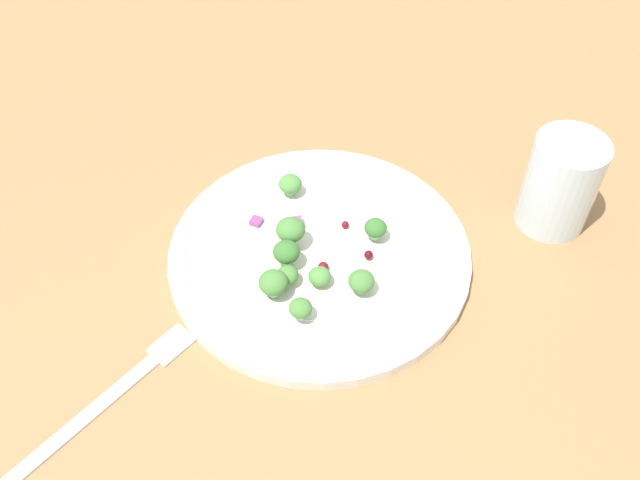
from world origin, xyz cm
name	(u,v)px	position (x,y,z in cm)	size (l,w,h in cm)	color
ground_plane	(344,261)	(0.00, 0.00, -1.00)	(180.00, 180.00, 2.00)	olive
plate	(320,253)	(0.13, -2.40, 0.86)	(27.74, 27.74, 1.70)	white
dressing_pool	(320,250)	(0.13, -2.40, 1.30)	(16.09, 16.09, 0.20)	white
broccoli_floret_0	(376,228)	(0.02, 2.83, 2.87)	(2.09, 2.09, 2.12)	#9EC684
broccoli_floret_1	(290,184)	(-7.58, -3.60, 2.64)	(2.28, 2.28, 2.31)	#ADD18E
broccoli_floret_2	(286,252)	(1.33, -5.69, 3.21)	(2.39, 2.39, 2.42)	#9EC684
broccoli_floret_3	(273,283)	(4.32, -7.40, 3.07)	(2.54, 2.54, 2.57)	#8EB77A
broccoli_floret_4	(300,308)	(7.18, -5.65, 2.71)	(1.97, 1.97, 2.00)	#ADD18E
broccoli_floret_5	(358,282)	(5.61, -0.34, 2.78)	(2.29, 2.29, 2.32)	#9EC684
broccoli_floret_6	(320,277)	(4.03, -3.31, 2.41)	(1.99, 1.99, 2.01)	#ADD18E
broccoli_floret_7	(287,275)	(3.33, -6.02, 2.51)	(1.97, 1.97, 2.00)	#9EC684
broccoli_floret_8	(291,230)	(-0.92, -4.86, 3.49)	(2.67, 2.67, 2.70)	#ADD18E
cranberry_0	(323,267)	(2.55, -2.64, 1.82)	(0.97, 0.97, 0.97)	maroon
cranberry_1	(345,225)	(-1.99, 0.50, 1.80)	(0.70, 0.70, 0.70)	maroon
cranberry_2	(369,255)	(2.17, 1.62, 1.95)	(0.81, 0.81, 0.81)	#4C0A14
onion_bit_0	(297,222)	(-3.27, -3.81, 1.86)	(1.01, 1.20, 0.53)	#934C84
onion_bit_1	(256,222)	(-4.39, -7.54, 1.64)	(1.06, 1.05, 0.54)	#843D75
onion_bit_2	(298,307)	(6.35, -5.69, 1.77)	(0.93, 1.17, 0.46)	#843D75
fork	(111,395)	(10.37, -21.70, 0.25)	(12.49, 16.04, 0.50)	silver
water_glass	(562,185)	(0.28, 20.54, 4.77)	(6.71, 6.71, 9.54)	silver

